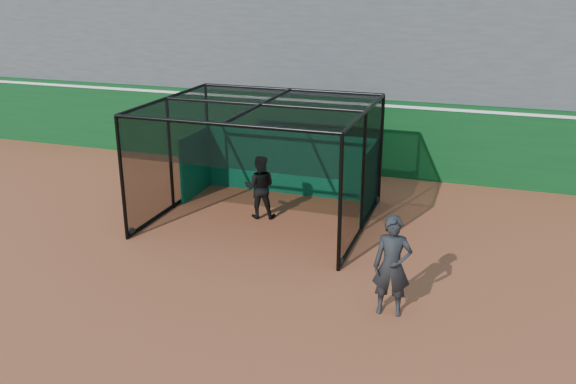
% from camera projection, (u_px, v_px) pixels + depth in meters
% --- Properties ---
extents(ground, '(120.00, 120.00, 0.00)m').
position_uv_depth(ground, '(241.00, 281.00, 13.08)').
color(ground, brown).
rests_on(ground, ground).
extents(outfield_wall, '(50.00, 0.50, 2.50)m').
position_uv_depth(outfield_wall, '(340.00, 133.00, 20.25)').
color(outfield_wall, '#0B3D17').
rests_on(outfield_wall, ground).
extents(grandstand, '(50.00, 7.85, 8.95)m').
position_uv_depth(grandstand, '(367.00, 26.00, 22.57)').
color(grandstand, '#4C4C4F').
rests_on(grandstand, ground).
extents(batting_cage, '(5.50, 4.79, 3.12)m').
position_uv_depth(batting_cage, '(262.00, 163.00, 15.96)').
color(batting_cage, black).
rests_on(batting_cage, ground).
extents(batter, '(0.98, 0.85, 1.72)m').
position_uv_depth(batter, '(260.00, 187.00, 16.31)').
color(batter, black).
rests_on(batter, ground).
extents(on_deck_player, '(0.78, 0.56, 1.99)m').
position_uv_depth(on_deck_player, '(392.00, 266.00, 11.50)').
color(on_deck_player, black).
rests_on(on_deck_player, ground).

